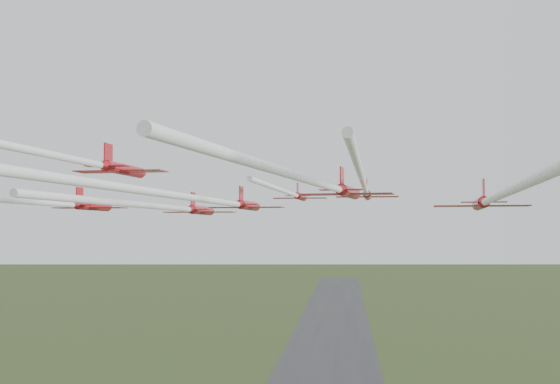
# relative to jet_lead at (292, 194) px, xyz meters

# --- Properties ---
(runway) EXTENTS (38.00, 900.00, 0.04)m
(runway) POSITION_rel_jet_lead_xyz_m (0.60, 191.87, -54.82)
(runway) COLOR #333336
(runway) RESTS_ON ground
(jet_lead) EXTENTS (8.12, 44.40, 2.41)m
(jet_lead) POSITION_rel_jet_lead_xyz_m (0.00, 0.00, 0.00)
(jet_lead) COLOR #B1151E
(jet_row2_left) EXTENTS (9.85, 54.85, 2.91)m
(jet_row2_left) POSITION_rel_jet_lead_xyz_m (-13.44, -11.81, -2.25)
(jet_row2_left) COLOR #B1151E
(jet_row2_right) EXTENTS (7.92, 64.33, 2.35)m
(jet_row2_right) POSITION_rel_jet_lead_xyz_m (9.24, -23.36, -0.54)
(jet_row2_right) COLOR #B1151E
(jet_row3_left) EXTENTS (8.71, 47.45, 2.57)m
(jet_row3_left) POSITION_rel_jet_lead_xyz_m (-23.52, -24.46, -2.09)
(jet_row3_left) COLOR #B1151E
(jet_row3_mid) EXTENTS (9.33, 61.38, 2.46)m
(jet_row3_mid) POSITION_rel_jet_lead_xyz_m (-5.03, -33.49, -2.20)
(jet_row3_mid) COLOR #B1151E
(jet_row3_right) EXTENTS (11.70, 64.82, 2.84)m
(jet_row3_right) POSITION_rel_jet_lead_xyz_m (19.25, -37.84, -2.23)
(jet_row3_right) COLOR #B1151E
(jet_row4_left) EXTENTS (8.59, 47.99, 2.53)m
(jet_row4_left) POSITION_rel_jet_lead_xyz_m (-14.15, -42.44, 0.70)
(jet_row4_left) COLOR #B1151E
(jet_row4_right) EXTENTS (11.26, 46.77, 2.47)m
(jet_row4_right) POSITION_rel_jet_lead_xyz_m (5.80, -42.15, -1.50)
(jet_row4_right) COLOR #B1151E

